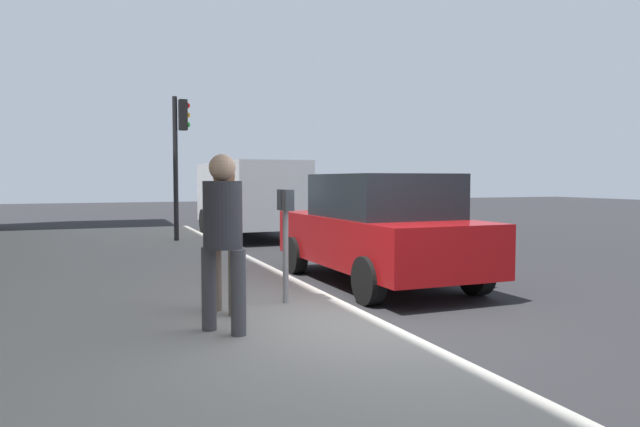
% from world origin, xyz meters
% --- Properties ---
extents(ground_plane, '(80.00, 80.00, 0.00)m').
position_xyz_m(ground_plane, '(0.00, 0.00, 0.00)').
color(ground_plane, '#232326').
rests_on(ground_plane, ground).
extents(sidewalk_slab, '(28.00, 6.00, 0.15)m').
position_xyz_m(sidewalk_slab, '(0.00, 3.00, 0.07)').
color(sidewalk_slab, gray).
rests_on(sidewalk_slab, ground_plane).
extents(parking_meter, '(0.36, 0.12, 1.41)m').
position_xyz_m(parking_meter, '(1.19, 0.71, 1.17)').
color(parking_meter, gray).
rests_on(parking_meter, sidewalk_slab).
extents(pedestrian_at_meter, '(0.48, 0.37, 1.70)m').
position_xyz_m(pedestrian_at_meter, '(0.90, 1.53, 1.14)').
color(pedestrian_at_meter, '#726656').
rests_on(pedestrian_at_meter, sidewalk_slab).
extents(pedestrian_bystander, '(0.46, 0.39, 1.78)m').
position_xyz_m(pedestrian_bystander, '(0.05, 1.73, 1.20)').
color(pedestrian_bystander, '#47474C').
rests_on(pedestrian_bystander, sidewalk_slab).
extents(parked_sedan_near, '(4.43, 2.03, 1.77)m').
position_xyz_m(parked_sedan_near, '(2.71, -1.35, 0.89)').
color(parked_sedan_near, maroon).
rests_on(parked_sedan_near, ground_plane).
extents(parked_van_far, '(5.26, 2.24, 2.18)m').
position_xyz_m(parked_van_far, '(10.98, -1.35, 1.26)').
color(parked_van_far, silver).
rests_on(parked_van_far, ground_plane).
extents(traffic_signal, '(0.24, 0.44, 3.60)m').
position_xyz_m(traffic_signal, '(9.34, 0.86, 2.58)').
color(traffic_signal, black).
rests_on(traffic_signal, sidewalk_slab).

